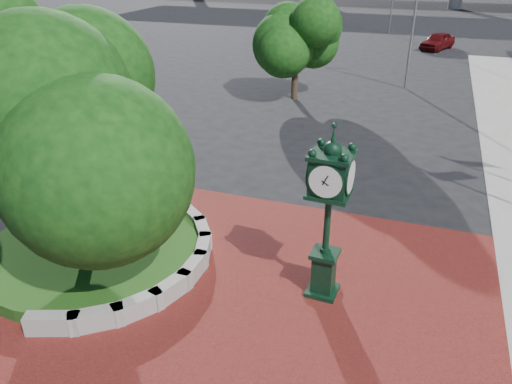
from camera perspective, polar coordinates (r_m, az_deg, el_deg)
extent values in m
plane|color=black|center=(13.23, 0.02, -11.37)|extent=(200.00, 200.00, 0.00)
cube|color=maroon|center=(12.49, -1.55, -13.94)|extent=(12.00, 12.00, 0.04)
cube|color=#9E9B93|center=(12.77, -22.17, -13.81)|extent=(1.29, 0.76, 0.54)
cube|color=#9E9B93|center=(12.56, -17.74, -13.72)|extent=(1.20, 1.04, 0.54)
cube|color=#9E9B93|center=(12.66, -13.34, -12.70)|extent=(1.00, 1.22, 0.54)
cube|color=#9E9B93|center=(13.05, -9.68, -10.97)|extent=(0.71, 1.30, 0.54)
cube|color=#9E9B93|center=(13.66, -7.20, -8.85)|extent=(0.35, 1.25, 0.54)
cube|color=#9E9B93|center=(14.43, -6.05, -6.67)|extent=(0.71, 1.30, 0.54)
cube|color=#9E9B93|center=(15.25, -6.13, -4.69)|extent=(1.00, 1.22, 0.54)
cube|color=#9E9B93|center=(16.06, -7.25, -3.04)|extent=(1.20, 1.04, 0.54)
cube|color=#9E9B93|center=(16.78, -9.17, -1.81)|extent=(1.29, 0.76, 0.54)
cylinder|color=#1A4012|center=(15.23, -18.13, -6.37)|extent=(6.10, 6.10, 0.40)
cylinder|color=#38281C|center=(14.79, -18.60, -3.47)|extent=(0.36, 0.36, 2.17)
sphere|color=#103D11|center=(13.73, -20.18, 6.16)|extent=(5.20, 5.20, 5.20)
cylinder|color=#38281C|center=(23.24, -27.25, 6.20)|extent=(0.36, 0.36, 2.45)
cylinder|color=#38281C|center=(29.72, 4.43, 12.40)|extent=(0.36, 0.36, 1.92)
sphere|color=#103D11|center=(29.26, 4.59, 16.74)|extent=(4.40, 4.40, 4.40)
cube|color=black|center=(13.27, 7.58, -11.13)|extent=(0.81, 0.81, 0.15)
cube|color=black|center=(12.91, 7.74, -9.04)|extent=(0.55, 0.55, 1.05)
cube|color=black|center=(12.60, 7.89, -6.99)|extent=(0.70, 0.70, 0.11)
cylinder|color=black|center=(12.15, 8.14, -3.56)|extent=(0.16, 0.16, 1.63)
cube|color=black|center=(11.56, 8.55, 2.04)|extent=(0.91, 0.91, 0.86)
cylinder|color=white|center=(11.17, 7.95, 1.16)|extent=(0.77, 0.10, 0.76)
cylinder|color=white|center=(11.96, 9.10, 2.85)|extent=(0.77, 0.10, 0.76)
cylinder|color=white|center=(11.67, 6.42, 2.40)|extent=(0.10, 0.77, 0.76)
cylinder|color=white|center=(11.48, 10.71, 1.67)|extent=(0.10, 0.77, 0.76)
sphere|color=black|center=(11.33, 8.75, 4.77)|extent=(0.42, 0.42, 0.42)
cone|color=black|center=(11.22, 8.86, 6.27)|extent=(0.17, 0.17, 0.48)
imported|color=#5C0D0E|center=(47.42, 20.05, 15.90)|extent=(3.16, 4.46, 1.41)
cylinder|color=slate|center=(32.74, 17.57, 18.07)|extent=(0.14, 0.14, 8.03)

